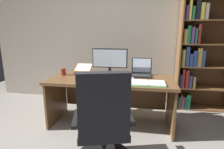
{
  "coord_description": "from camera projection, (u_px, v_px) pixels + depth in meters",
  "views": [
    {
      "loc": [
        0.52,
        -1.37,
        1.38
      ],
      "look_at": [
        0.11,
        1.1,
        0.79
      ],
      "focal_mm": 29.32,
      "sensor_mm": 36.0,
      "label": 1
    }
  ],
  "objects": [
    {
      "name": "desk",
      "position": [
        112.0,
        89.0,
        2.76
      ],
      "size": [
        1.8,
        0.75,
        0.71
      ],
      "color": "brown",
      "rests_on": "ground"
    },
    {
      "name": "reading_stand_with_book",
      "position": [
        83.0,
        69.0,
        3.0
      ],
      "size": [
        0.27,
        0.28,
        0.13
      ],
      "color": "black",
      "rests_on": "desk"
    },
    {
      "name": "computer_mouse",
      "position": [
        84.0,
        79.0,
        2.55
      ],
      "size": [
        0.06,
        0.1,
        0.04
      ],
      "primitive_type": "ellipsoid",
      "color": "black",
      "rests_on": "desk"
    },
    {
      "name": "open_binder",
      "position": [
        148.0,
        83.0,
        2.36
      ],
      "size": [
        0.44,
        0.27,
        0.02
      ],
      "rotation": [
        0.0,
        0.0,
        -0.0
      ],
      "color": "green",
      "rests_on": "desk"
    },
    {
      "name": "office_chair",
      "position": [
        103.0,
        128.0,
        1.83
      ],
      "size": [
        0.69,
        0.6,
        1.03
      ],
      "rotation": [
        0.0,
        0.0,
        0.27
      ],
      "color": "black",
      "rests_on": "ground"
    },
    {
      "name": "coffee_mug",
      "position": [
        63.0,
        72.0,
        2.84
      ],
      "size": [
        0.08,
        0.08,
        0.11
      ],
      "primitive_type": "cylinder",
      "color": "maroon",
      "rests_on": "desk"
    },
    {
      "name": "monitor",
      "position": [
        110.0,
        61.0,
        2.84
      ],
      "size": [
        0.55,
        0.16,
        0.41
      ],
      "color": "black",
      "rests_on": "desk"
    },
    {
      "name": "bookshelf",
      "position": [
        199.0,
        55.0,
        3.17
      ],
      "size": [
        0.94,
        0.33,
        1.95
      ],
      "color": "brown",
      "rests_on": "ground"
    },
    {
      "name": "notepad",
      "position": [
        128.0,
        79.0,
        2.59
      ],
      "size": [
        0.17,
        0.22,
        0.01
      ],
      "primitive_type": "cube",
      "rotation": [
        0.0,
        0.0,
        0.08
      ],
      "color": "white",
      "rests_on": "desk"
    },
    {
      "name": "laptop",
      "position": [
        141.0,
        72.0,
        2.8
      ],
      "size": [
        0.31,
        0.31,
        0.26
      ],
      "color": "black",
      "rests_on": "desk"
    },
    {
      "name": "wall_back",
      "position": [
        116.0,
        36.0,
        3.57
      ],
      "size": [
        5.07,
        0.12,
        2.59
      ],
      "primitive_type": "cube",
      "color": "#A89E8E",
      "rests_on": "ground"
    },
    {
      "name": "keyboard",
      "position": [
        105.0,
        80.0,
        2.51
      ],
      "size": [
        0.42,
        0.15,
        0.02
      ],
      "primitive_type": "cube",
      "color": "black",
      "rests_on": "desk"
    },
    {
      "name": "pen",
      "position": [
        130.0,
        78.0,
        2.58
      ],
      "size": [
        0.14,
        0.04,
        0.01
      ],
      "primitive_type": "cylinder",
      "rotation": [
        0.0,
        1.57,
        -0.26
      ],
      "color": "black",
      "rests_on": "notepad"
    }
  ]
}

